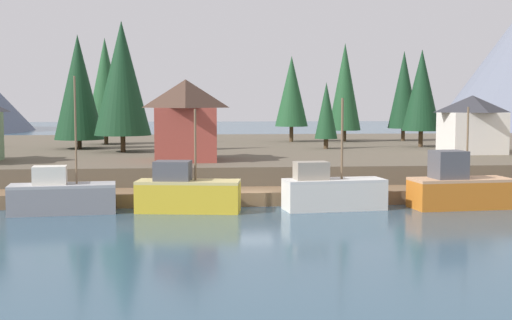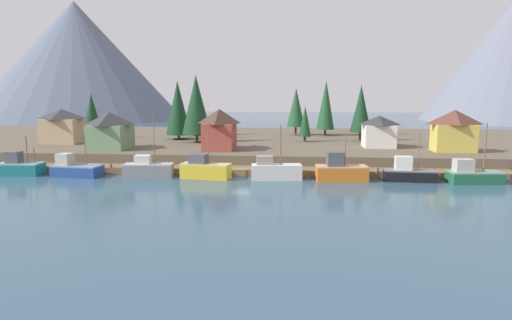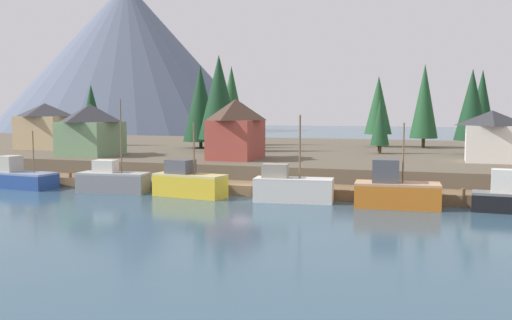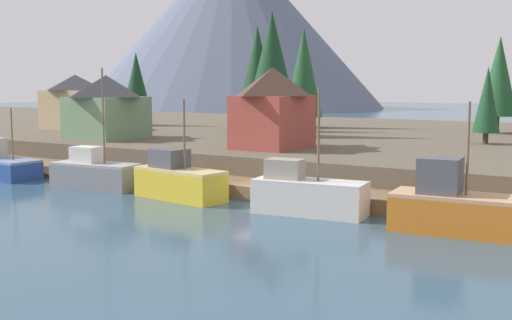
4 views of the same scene
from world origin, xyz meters
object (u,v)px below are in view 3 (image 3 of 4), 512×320
(conifer_near_left, at_px, (232,101))
(conifer_back_left, at_px, (482,103))
(conifer_far_left, at_px, (424,101))
(conifer_mid_left, at_px, (380,122))
(conifer_mid_right, at_px, (91,109))
(fishing_boat_orange, at_px, (395,191))
(fishing_boat_blue, at_px, (21,177))
(conifer_far_right, at_px, (472,105))
(house_white, at_px, (491,136))
(conifer_near_right, at_px, (201,103))
(fishing_boat_yellow, at_px, (189,182))
(conifer_back_right, at_px, (219,97))
(fishing_boat_grey, at_px, (113,180))
(fishing_boat_white, at_px, (292,188))
(house_red, at_px, (236,128))
(house_green, at_px, (91,129))
(conifer_centre, at_px, (378,105))
(house_tan, at_px, (45,126))

(conifer_near_left, distance_m, conifer_back_left, 38.20)
(conifer_back_left, relative_size, conifer_far_left, 0.93)
(conifer_mid_left, height_order, conifer_mid_right, conifer_mid_right)
(fishing_boat_orange, xyz_separation_m, conifer_near_left, (-29.30, 37.47, 8.10))
(fishing_boat_blue, bearing_deg, conifer_far_right, 37.94)
(house_white, xyz_separation_m, conifer_near_right, (-39.94, 10.45, 3.75))
(fishing_boat_yellow, distance_m, conifer_back_right, 26.37)
(house_white, relative_size, conifer_back_right, 0.43)
(fishing_boat_grey, xyz_separation_m, house_white, (36.66, 18.94, 4.24))
(fishing_boat_yellow, relative_size, fishing_boat_white, 0.94)
(house_red, height_order, conifer_far_right, conifer_far_right)
(house_green, xyz_separation_m, conifer_back_right, (12.83, 11.55, 4.17))
(conifer_back_right, distance_m, conifer_far_left, 31.18)
(conifer_back_left, bearing_deg, fishing_boat_yellow, -123.97)
(conifer_far_right, bearing_deg, fishing_boat_orange, -103.23)
(fishing_boat_white, height_order, conifer_centre, conifer_centre)
(house_red, bearing_deg, house_green, -177.65)
(fishing_boat_grey, xyz_separation_m, conifer_back_right, (1.93, 23.92, 8.80))
(conifer_mid_left, bearing_deg, house_white, -31.12)
(fishing_boat_white, xyz_separation_m, house_red, (-10.36, 13.20, 4.84))
(fishing_boat_blue, distance_m, conifer_back_right, 28.82)
(conifer_mid_left, distance_m, conifer_mid_right, 45.90)
(conifer_back_right, bearing_deg, conifer_mid_left, 7.83)
(conifer_mid_left, bearing_deg, fishing_boat_white, -99.98)
(conifer_near_left, bearing_deg, fishing_boat_grey, -87.94)
(fishing_boat_orange, distance_m, conifer_back_left, 43.37)
(fishing_boat_blue, bearing_deg, house_green, 94.69)
(house_tan, relative_size, conifer_back_left, 0.64)
(conifer_back_right, xyz_separation_m, conifer_far_left, (26.54, 16.36, -0.47))
(conifer_mid_right, relative_size, conifer_centre, 0.89)
(conifer_near_left, distance_m, conifer_back_right, 13.79)
(house_red, bearing_deg, conifer_near_left, 112.01)
(house_white, bearing_deg, house_green, -172.12)
(fishing_boat_orange, relative_size, conifer_centre, 0.67)
(house_red, relative_size, conifer_far_right, 0.64)
(conifer_near_left, bearing_deg, conifer_mid_left, -22.74)
(fishing_boat_grey, distance_m, conifer_back_left, 56.00)
(fishing_boat_yellow, bearing_deg, house_green, 155.75)
(house_white, height_order, conifer_near_left, conifer_near_left)
(fishing_boat_orange, distance_m, conifer_far_left, 41.25)
(house_green, bearing_deg, conifer_back_right, 42.00)
(house_red, xyz_separation_m, house_white, (28.24, 5.79, -0.68))
(fishing_boat_yellow, xyz_separation_m, conifer_mid_left, (15.01, 27.00, 5.29))
(conifer_mid_left, bearing_deg, conifer_mid_right, 176.96)
(fishing_boat_white, distance_m, conifer_mid_right, 50.97)
(conifer_back_right, relative_size, conifer_far_right, 1.21)
(fishing_boat_orange, relative_size, house_red, 1.04)
(fishing_boat_white, xyz_separation_m, conifer_near_left, (-20.11, 37.34, 8.28))
(fishing_boat_grey, height_order, conifer_centre, conifer_centre)
(fishing_boat_yellow, height_order, house_white, house_white)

